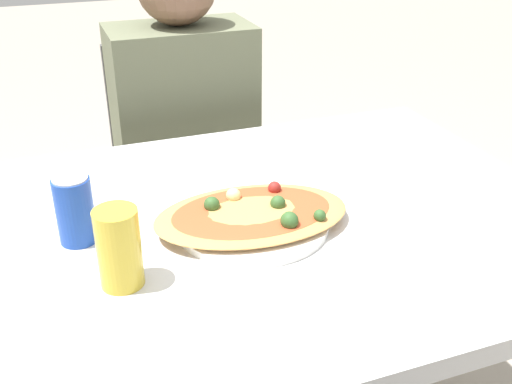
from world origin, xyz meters
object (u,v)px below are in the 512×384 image
object	(u,v)px
chair_far_seated	(180,175)
person_seated	(186,127)
dining_table	(261,251)
soda_can	(75,210)
pizza_main	(252,216)
drink_glass	(119,248)

from	to	relation	value
chair_far_seated	person_seated	bearing A→B (deg)	90.00
dining_table	soda_can	distance (m)	0.37
chair_far_seated	soda_can	distance (m)	0.89
chair_far_seated	dining_table	bearing A→B (deg)	88.90
chair_far_seated	person_seated	size ratio (longest dim) A/B	0.75
chair_far_seated	soda_can	size ratio (longest dim) A/B	7.32
chair_far_seated	soda_can	xyz separation A→B (m)	(-0.35, -0.74, 0.33)
soda_can	chair_far_seated	bearing A→B (deg)	64.70
pizza_main	soda_can	xyz separation A→B (m)	(-0.31, 0.06, 0.04)
dining_table	chair_far_seated	world-z (taller)	chair_far_seated
dining_table	soda_can	world-z (taller)	soda_can
pizza_main	chair_far_seated	bearing A→B (deg)	86.98
chair_far_seated	pizza_main	xyz separation A→B (m)	(-0.04, -0.80, 0.29)
soda_can	drink_glass	distance (m)	0.17
dining_table	pizza_main	world-z (taller)	pizza_main
dining_table	pizza_main	size ratio (longest dim) A/B	3.19
person_seated	drink_glass	world-z (taller)	person_seated
chair_far_seated	person_seated	xyz separation A→B (m)	(-0.00, -0.12, 0.21)
dining_table	person_seated	distance (m)	0.66
dining_table	pizza_main	bearing A→B (deg)	-140.38
chair_far_seated	pizza_main	world-z (taller)	chair_far_seated
person_seated	pizza_main	xyz separation A→B (m)	(-0.04, -0.68, 0.08)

